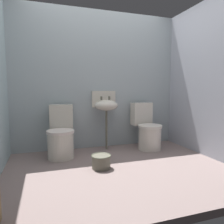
# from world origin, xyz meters

# --- Properties ---
(ground_plane) EXTENTS (3.26, 2.42, 0.08)m
(ground_plane) POSITION_xyz_m (0.00, 0.00, -0.04)
(ground_plane) COLOR gray
(wall_back) EXTENTS (3.26, 0.10, 2.35)m
(wall_back) POSITION_xyz_m (0.00, 1.06, 1.17)
(wall_back) COLOR #A0ADB3
(wall_back) RESTS_ON ground
(wall_right) EXTENTS (0.10, 2.22, 2.35)m
(wall_right) POSITION_xyz_m (1.48, 0.10, 1.17)
(wall_right) COLOR #A2A7B4
(wall_right) RESTS_ON ground
(toilet_left) EXTENTS (0.47, 0.64, 0.78)m
(toilet_left) POSITION_xyz_m (-0.68, 0.66, 0.32)
(toilet_left) COLOR silver
(toilet_left) RESTS_ON ground
(toilet_right) EXTENTS (0.42, 0.61, 0.78)m
(toilet_right) POSITION_xyz_m (0.77, 0.66, 0.32)
(toilet_right) COLOR silver
(toilet_right) RESTS_ON ground
(sink) EXTENTS (0.42, 0.34, 0.99)m
(sink) POSITION_xyz_m (0.09, 0.85, 0.75)
(sink) COLOR #636051
(sink) RESTS_ON ground
(bucket) EXTENTS (0.26, 0.26, 0.18)m
(bucket) POSITION_xyz_m (-0.23, 0.00, 0.09)
(bucket) COLOR #636051
(bucket) RESTS_ON ground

